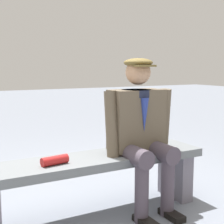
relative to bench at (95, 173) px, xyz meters
The scene contains 4 objects.
ground_plane 0.36m from the bench, ahead, with size 30.00×30.00×0.00m, color slate.
bench is the anchor object (origin of this frame).
seated_man 0.53m from the bench, behind, with size 0.62×0.59×1.28m.
rolled_magazine 0.40m from the bench, ahead, with size 0.07×0.07×0.20m, color #B21E1E.
Camera 1 is at (1.10, 2.31, 1.20)m, focal length 52.74 mm.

